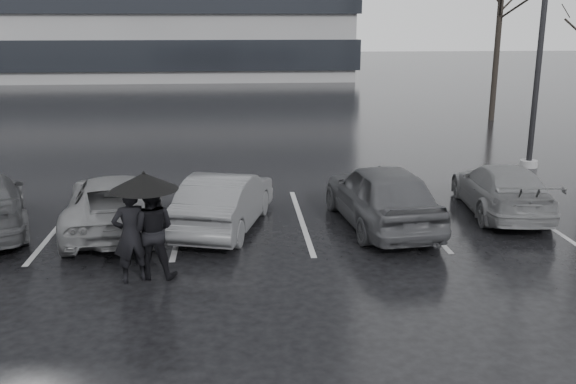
% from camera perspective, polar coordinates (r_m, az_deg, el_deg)
% --- Properties ---
extents(ground, '(160.00, 160.00, 0.00)m').
position_cam_1_polar(ground, '(12.77, -0.36, -5.96)').
color(ground, black).
rests_on(ground, ground).
extents(car_main, '(2.22, 4.52, 1.48)m').
position_cam_1_polar(car_main, '(14.67, 8.32, -0.25)').
color(car_main, black).
rests_on(car_main, ground).
extents(car_west_a, '(2.36, 4.17, 1.30)m').
position_cam_1_polar(car_west_a, '(14.46, -5.62, -0.76)').
color(car_west_a, '#333235').
rests_on(car_west_a, ground).
extents(car_west_b, '(2.60, 4.69, 1.24)m').
position_cam_1_polar(car_west_b, '(14.86, -15.10, -0.90)').
color(car_west_b, '#4B4B4E').
rests_on(car_west_b, ground).
extents(car_east, '(2.11, 4.30, 1.20)m').
position_cam_1_polar(car_east, '(16.41, 18.44, 0.27)').
color(car_east, '#4B4B4E').
rests_on(car_east, ground).
extents(pedestrian_left, '(0.76, 0.64, 1.77)m').
position_cam_1_polar(pedestrian_left, '(11.77, -13.83, -3.71)').
color(pedestrian_left, black).
rests_on(pedestrian_left, ground).
extents(pedestrian_right, '(0.93, 0.75, 1.79)m').
position_cam_1_polar(pedestrian_right, '(11.88, -12.04, -3.35)').
color(pedestrian_right, black).
rests_on(pedestrian_right, ground).
extents(umbrella, '(1.19, 1.19, 2.03)m').
position_cam_1_polar(umbrella, '(11.51, -12.68, 0.92)').
color(umbrella, black).
rests_on(umbrella, ground).
extents(lamp_post, '(0.55, 0.55, 10.04)m').
position_cam_1_polar(lamp_post, '(21.44, 21.74, 14.14)').
color(lamp_post, gray).
rests_on(lamp_post, ground).
extents(stall_stripes, '(19.72, 5.00, 0.00)m').
position_cam_1_polar(stall_stripes, '(15.09, -4.11, -2.61)').
color(stall_stripes, '#9D9D9F').
rests_on(stall_stripes, ground).
extents(tree_north, '(0.26, 0.26, 8.50)m').
position_cam_1_polar(tree_north, '(31.23, 18.24, 13.82)').
color(tree_north, black).
rests_on(tree_north, ground).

